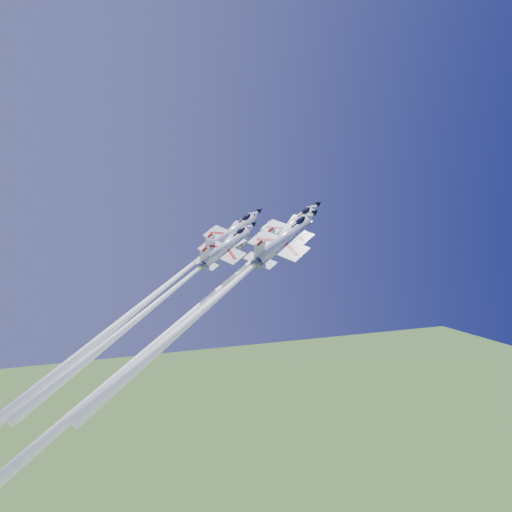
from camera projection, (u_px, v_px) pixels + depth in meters
name	position (u px, v px, depth m)	size (l,w,h in m)	color
jet_lead	(197.00, 309.00, 96.96)	(49.69, 28.88, 49.11)	white
jet_left	(153.00, 296.00, 97.97)	(41.09, 23.73, 39.95)	white
jet_right	(221.00, 294.00, 92.85)	(38.92, 22.19, 36.59)	white
jet_slot	(157.00, 302.00, 94.73)	(36.46, 20.97, 35.06)	white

